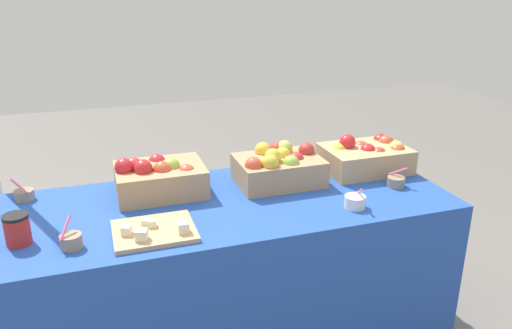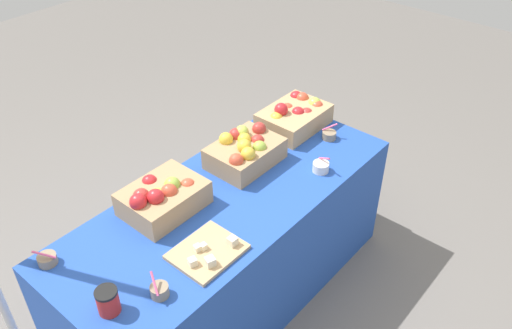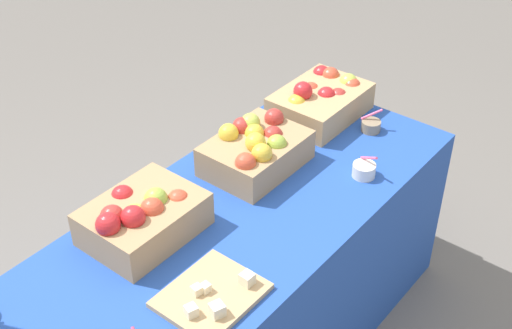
{
  "view_description": "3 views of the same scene",
  "coord_description": "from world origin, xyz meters",
  "views": [
    {
      "loc": [
        -0.51,
        -1.9,
        1.63
      ],
      "look_at": [
        0.12,
        0.01,
        0.89
      ],
      "focal_mm": 35.31,
      "sensor_mm": 36.0,
      "label": 1
    },
    {
      "loc": [
        -1.46,
        -1.42,
        2.44
      ],
      "look_at": [
        0.18,
        -0.03,
        0.85
      ],
      "focal_mm": 37.12,
      "sensor_mm": 36.0,
      "label": 2
    },
    {
      "loc": [
        -1.41,
        -1.21,
        2.28
      ],
      "look_at": [
        0.12,
        0.0,
        0.88
      ],
      "focal_mm": 48.4,
      "sensor_mm": 36.0,
      "label": 3
    }
  ],
  "objects": [
    {
      "name": "sample_bowl_near",
      "position": [
        0.76,
        -0.09,
        0.76
      ],
      "size": [
        0.08,
        0.09,
        0.1
      ],
      "color": "gray",
      "rests_on": "table"
    },
    {
      "name": "coffee_cup",
      "position": [
        -0.82,
        -0.12,
        0.8
      ],
      "size": [
        0.09,
        0.09,
        0.11
      ],
      "color": "red",
      "rests_on": "table"
    },
    {
      "name": "sample_bowl_mid",
      "position": [
        -0.64,
        -0.22,
        0.77
      ],
      "size": [
        0.08,
        0.09,
        0.11
      ],
      "color": "gray",
      "rests_on": "table"
    },
    {
      "name": "apple_crate_right",
      "position": [
        -0.27,
        0.17,
        0.82
      ],
      "size": [
        0.38,
        0.29,
        0.18
      ],
      "color": "tan",
      "rests_on": "table"
    },
    {
      "name": "apple_crate_left",
      "position": [
        0.74,
        0.14,
        0.81
      ],
      "size": [
        0.4,
        0.29,
        0.18
      ],
      "color": "tan",
      "rests_on": "table"
    },
    {
      "name": "cutting_board_front",
      "position": [
        -0.35,
        -0.2,
        0.75
      ],
      "size": [
        0.3,
        0.25,
        0.06
      ],
      "color": "tan",
      "rests_on": "table"
    },
    {
      "name": "sample_bowl_far",
      "position": [
        0.47,
        -0.23,
        0.77
      ],
      "size": [
        0.09,
        0.09,
        0.11
      ],
      "color": "silver",
      "rests_on": "table"
    },
    {
      "name": "ground_plane",
      "position": [
        0.0,
        0.0,
        0.0
      ],
      "size": [
        10.0,
        10.0,
        0.0
      ],
      "primitive_type": "plane",
      "color": "slate"
    },
    {
      "name": "sample_bowl_extra",
      "position": [
        -0.83,
        0.28,
        0.76
      ],
      "size": [
        0.09,
        0.09,
        0.09
      ],
      "color": "gray",
      "rests_on": "table"
    },
    {
      "name": "table",
      "position": [
        0.0,
        0.0,
        0.37
      ],
      "size": [
        1.9,
        0.76,
        0.74
      ],
      "primitive_type": "cube",
      "color": "#234CAD",
      "rests_on": "ground_plane"
    },
    {
      "name": "apple_crate_middle",
      "position": [
        0.27,
        0.12,
        0.82
      ],
      "size": [
        0.38,
        0.28,
        0.18
      ],
      "color": "tan",
      "rests_on": "table"
    }
  ]
}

